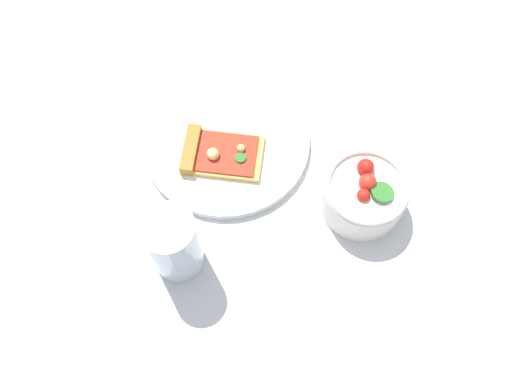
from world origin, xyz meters
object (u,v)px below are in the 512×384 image
plate (226,142)px  pizza_slice_main (216,153)px  salad_bowl (364,194)px  soda_glass (174,245)px

plate → pizza_slice_main: bearing=-125.0°
plate → salad_bowl: 0.22m
plate → pizza_slice_main: pizza_slice_main is taller
soda_glass → salad_bowl: bearing=10.4°
plate → salad_bowl: (0.18, -0.13, 0.03)m
plate → pizza_slice_main: 0.03m
pizza_slice_main → soda_glass: soda_glass is taller
salad_bowl → soda_glass: bearing=-169.6°
plate → soda_glass: soda_glass is taller
salad_bowl → plate: bearing=145.2°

